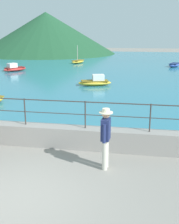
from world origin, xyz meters
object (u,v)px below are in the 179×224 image
person_walking (106,136)px  boat_6 (78,61)px  boat_1 (14,68)px  boat_0 (95,82)px  boat_7 (174,65)px

person_walking → boat_6: bearing=103.9°
boat_1 → boat_6: size_ratio=0.97×
boat_1 → boat_6: 8.93m
person_walking → boat_1: bearing=121.0°
person_walking → boat_1: (-10.85, 18.05, -0.65)m
boat_0 → boat_6: size_ratio=1.00×
person_walking → boat_7: 24.72m
person_walking → boat_6: size_ratio=0.71×
boat_0 → boat_1: 10.49m
boat_0 → boat_1: same height
boat_0 → boat_6: (-4.21, 13.64, -0.06)m
person_walking → boat_6: 26.58m
boat_0 → boat_6: bearing=107.2°
boat_1 → person_walking: bearing=-59.0°
person_walking → boat_6: (-6.39, 25.79, -0.71)m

